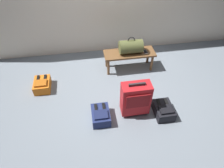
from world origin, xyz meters
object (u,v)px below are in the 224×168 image
at_px(backpack_dark, 163,110).
at_px(backpack_orange, 42,85).
at_px(duffel_bag_olive, 131,47).
at_px(bench, 129,55).
at_px(cell_phone, 145,51).
at_px(backpack_navy, 101,115).
at_px(suitcase_upright_red, 136,98).

height_order(backpack_dark, backpack_orange, same).
bearing_deg(duffel_bag_olive, bench, 180.00).
height_order(cell_phone, backpack_navy, cell_phone).
relative_size(duffel_bag_olive, backpack_orange, 1.16).
relative_size(backpack_dark, backpack_navy, 1.00).
distance_m(bench, backpack_dark, 1.31).
bearing_deg(backpack_orange, backpack_dark, -24.73).
distance_m(bench, backpack_navy, 1.42).
bearing_deg(backpack_navy, backpack_dark, -3.23).
bearing_deg(suitcase_upright_red, cell_phone, 67.17).
relative_size(cell_phone, backpack_dark, 0.38).
bearing_deg(bench, backpack_orange, -168.65).
bearing_deg(duffel_bag_olive, suitcase_upright_red, -98.78).
bearing_deg(cell_phone, backpack_orange, -170.95).
distance_m(duffel_bag_olive, cell_phone, 0.32).
distance_m(backpack_orange, backpack_navy, 1.30).
height_order(bench, duffel_bag_olive, duffel_bag_olive).
bearing_deg(backpack_dark, cell_phone, 89.14).
bearing_deg(backpack_dark, bench, 103.19).
bearing_deg(duffel_bag_olive, cell_phone, -3.92).
bearing_deg(backpack_navy, suitcase_upright_red, 5.57).
distance_m(duffel_bag_olive, backpack_navy, 1.47).
distance_m(duffel_bag_olive, backpack_orange, 1.80).
bearing_deg(duffel_bag_olive, backpack_navy, -121.44).
xyz_separation_m(cell_phone, backpack_dark, (-0.02, -1.24, -0.30)).
bearing_deg(backpack_orange, bench, 11.35).
xyz_separation_m(backpack_orange, backpack_navy, (0.98, -0.86, 0.00)).
relative_size(bench, backpack_dark, 2.63).
xyz_separation_m(bench, backpack_orange, (-1.70, -0.34, -0.23)).
distance_m(bench, backpack_orange, 1.75).
bearing_deg(suitcase_upright_red, duffel_bag_olive, 81.22).
height_order(suitcase_upright_red, backpack_orange, suitcase_upright_red).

